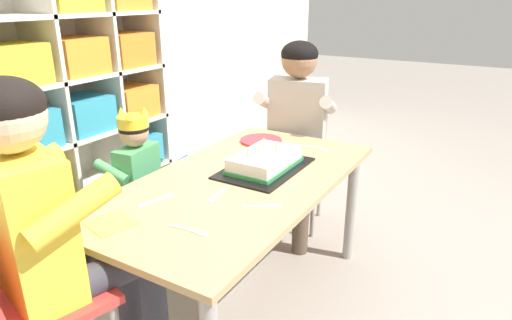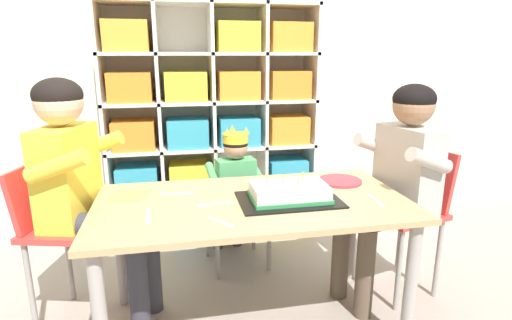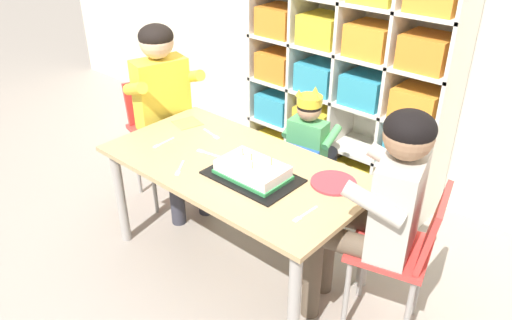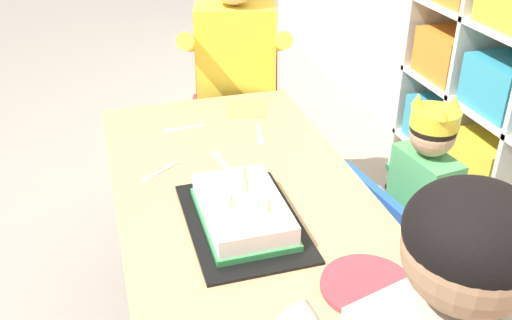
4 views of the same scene
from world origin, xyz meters
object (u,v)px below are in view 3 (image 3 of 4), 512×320
at_px(child_with_crown, 311,139).
at_px(fork_at_table_front_edge, 304,215).
at_px(classroom_chair_adult_side, 161,124).
at_px(paper_plate_stack, 333,183).
at_px(classroom_chair_blue, 301,170).
at_px(fork_near_child_seat, 212,134).
at_px(activity_table, 235,177).
at_px(fork_near_cake_tray, 207,153).
at_px(adult_helper_seated, 166,98).
at_px(classroom_chair_guest_side, 404,249).
at_px(fork_scattered_mid_table, 163,143).
at_px(guest_at_table_side, 382,200).
at_px(fork_by_napkin, 180,169).
at_px(birthday_cake_on_tray, 253,172).

bearing_deg(child_with_crown, fork_at_table_front_edge, 116.42).
bearing_deg(classroom_chair_adult_side, paper_plate_stack, -76.91).
height_order(classroom_chair_blue, paper_plate_stack, paper_plate_stack).
relative_size(classroom_chair_blue, fork_near_child_seat, 3.94).
xyz_separation_m(activity_table, fork_near_cake_tray, (-0.17, -0.02, 0.08)).
relative_size(adult_helper_seated, classroom_chair_guest_side, 1.49).
height_order(child_with_crown, fork_scattered_mid_table, child_with_crown).
distance_m(child_with_crown, adult_helper_seated, 0.85).
relative_size(guest_at_table_side, fork_by_napkin, 8.99).
height_order(activity_table, classroom_chair_blue, activity_table).
height_order(classroom_chair_guest_side, fork_near_cake_tray, classroom_chair_guest_side).
relative_size(child_with_crown, classroom_chair_adult_side, 1.09).
height_order(child_with_crown, fork_by_napkin, child_with_crown).
bearing_deg(child_with_crown, fork_scattered_mid_table, 51.22).
distance_m(fork_scattered_mid_table, fork_by_napkin, 0.29).
bearing_deg(fork_near_child_seat, paper_plate_stack, -166.42).
distance_m(activity_table, classroom_chair_guest_side, 0.84).
height_order(classroom_chair_blue, fork_at_table_front_edge, fork_at_table_front_edge).
bearing_deg(fork_by_napkin, fork_at_table_front_edge, -117.71).
bearing_deg(fork_scattered_mid_table, birthday_cake_on_tray, -87.68).
xyz_separation_m(child_with_crown, birthday_cake_on_tray, (0.14, -0.65, 0.13)).
bearing_deg(adult_helper_seated, birthday_cake_on_tray, -88.79).
xyz_separation_m(classroom_chair_blue, adult_helper_seated, (-0.71, -0.34, 0.35)).
distance_m(classroom_chair_adult_side, adult_helper_seated, 0.24).
bearing_deg(paper_plate_stack, fork_by_napkin, -149.01).
bearing_deg(classroom_chair_guest_side, fork_at_table_front_edge, -67.85).
relative_size(classroom_chair_adult_side, birthday_cake_on_tray, 1.77).
xyz_separation_m(adult_helper_seated, birthday_cake_on_tray, (0.84, -0.20, -0.06)).
height_order(adult_helper_seated, guest_at_table_side, adult_helper_seated).
relative_size(classroom_chair_blue, classroom_chair_guest_side, 0.76).
distance_m(classroom_chair_adult_side, fork_near_cake_tray, 0.68).
bearing_deg(classroom_chair_adult_side, guest_at_table_side, -78.76).
distance_m(classroom_chair_adult_side, guest_at_table_side, 1.54).
height_order(guest_at_table_side, fork_near_child_seat, guest_at_table_side).
xyz_separation_m(classroom_chair_adult_side, fork_near_child_seat, (0.50, -0.05, 0.12)).
xyz_separation_m(fork_near_cake_tray, fork_near_child_seat, (-0.13, 0.16, 0.00)).
height_order(fork_by_napkin, fork_near_child_seat, same).
xyz_separation_m(guest_at_table_side, fork_near_cake_tray, (-0.89, -0.12, -0.06)).
relative_size(child_with_crown, fork_at_table_front_edge, 5.60).
xyz_separation_m(activity_table, fork_at_table_front_edge, (0.50, -0.12, 0.08)).
distance_m(paper_plate_stack, fork_at_table_front_edge, 0.28).
xyz_separation_m(classroom_chair_guest_side, fork_at_table_front_edge, (-0.33, -0.25, 0.15)).
distance_m(classroom_chair_adult_side, fork_scattered_mid_table, 0.50).
bearing_deg(fork_scattered_mid_table, adult_helper_seated, 42.74).
height_order(fork_at_table_front_edge, fork_near_child_seat, same).
relative_size(guest_at_table_side, fork_near_cake_tray, 7.48).
relative_size(adult_helper_seated, fork_near_child_seat, 7.77).
distance_m(birthday_cake_on_tray, fork_at_table_front_edge, 0.36).
bearing_deg(activity_table, fork_scattered_mid_table, -167.30).
relative_size(adult_helper_seated, fork_scattered_mid_table, 7.88).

